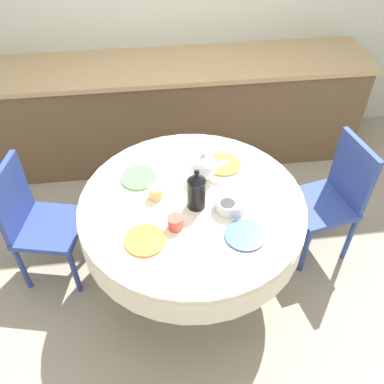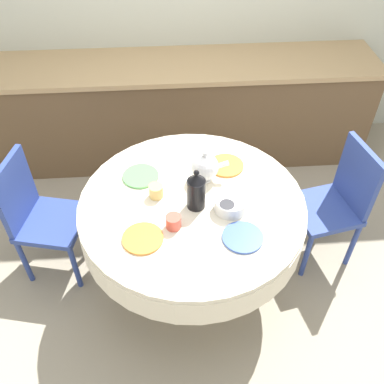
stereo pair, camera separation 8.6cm
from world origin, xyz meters
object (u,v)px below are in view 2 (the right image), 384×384
(chair_left, at_px, (337,200))
(chair_right, at_px, (38,213))
(teapot, at_px, (205,167))
(coffee_carafe, at_px, (196,191))

(chair_left, distance_m, chair_right, 1.96)
(chair_left, height_order, chair_right, same)
(chair_right, distance_m, teapot, 1.13)
(chair_left, distance_m, teapot, 0.96)
(chair_left, xyz_separation_m, teapot, (-0.89, -0.01, 0.36))
(chair_left, bearing_deg, teapot, 79.06)
(chair_right, relative_size, teapot, 3.95)
(coffee_carafe, height_order, teapot, coffee_carafe)
(chair_right, xyz_separation_m, teapot, (1.07, -0.03, 0.36))
(teapot, bearing_deg, chair_left, 0.91)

